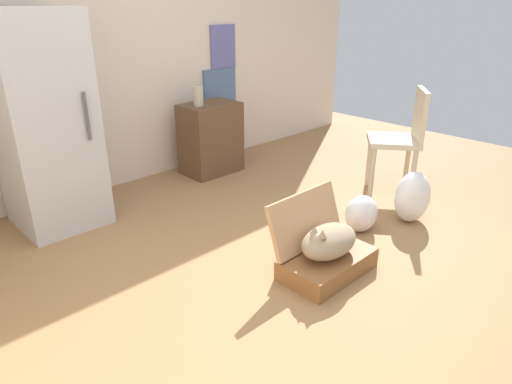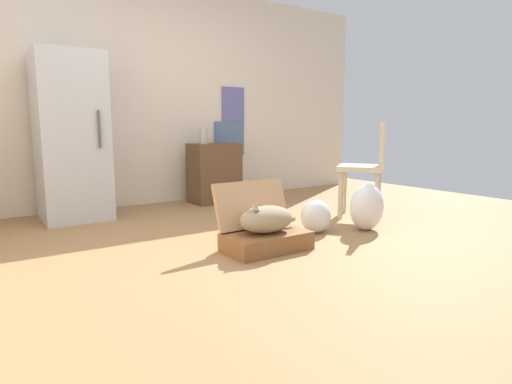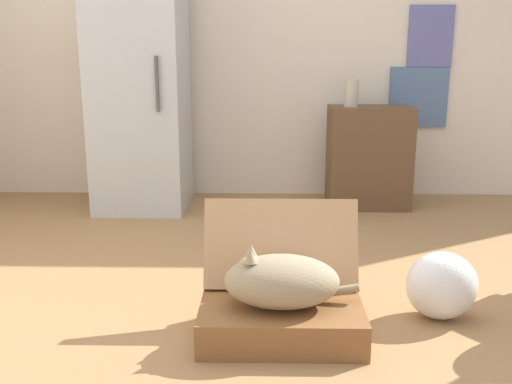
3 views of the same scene
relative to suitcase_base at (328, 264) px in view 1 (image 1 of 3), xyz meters
name	(u,v)px [view 1 (image 1 of 3)]	position (x,y,z in m)	size (l,w,h in m)	color
ground_plane	(305,262)	(0.00, 0.19, -0.07)	(7.68, 7.68, 0.00)	#9E7247
wall_back	(121,44)	(0.00, 2.45, 1.23)	(6.40, 0.15, 2.60)	beige
suitcase_base	(328,264)	(0.00, 0.00, 0.00)	(0.63, 0.37, 0.14)	brown
suitcase_lid	(306,220)	(0.00, 0.20, 0.25)	(0.63, 0.37, 0.04)	tan
cat	(329,241)	(-0.01, 0.00, 0.17)	(0.52, 0.28, 0.24)	#998466
plastic_bag_white	(361,214)	(0.66, 0.19, 0.08)	(0.29, 0.22, 0.29)	white
plastic_bag_clear	(412,197)	(1.10, 0.01, 0.14)	(0.33, 0.26, 0.42)	white
refrigerator	(44,123)	(-0.95, 1.99, 0.74)	(0.62, 0.69, 1.63)	#B7BABC
side_table	(211,138)	(0.67, 2.04, 0.29)	(0.57, 0.39, 0.72)	brown
vase_tall	(198,96)	(0.52, 2.02, 0.74)	(0.10, 0.10, 0.19)	#B7AD99
chair	(402,137)	(1.53, 0.39, 0.47)	(0.60, 0.60, 0.97)	beige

